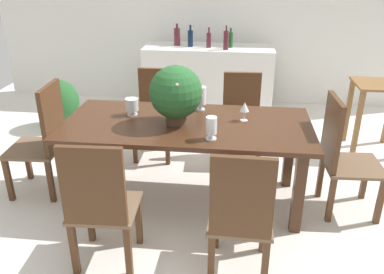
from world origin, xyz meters
TOP-DOWN VIEW (x-y plane):
  - ground_plane at (0.00, 0.00)m, footprint 7.04×7.04m
  - back_wall at (0.00, 2.60)m, footprint 6.40×0.10m
  - dining_table at (0.00, -0.25)m, footprint 2.09×0.97m
  - chair_near_left at (-0.47, -1.20)m, footprint 0.47×0.45m
  - chair_far_left at (-0.47, 0.70)m, footprint 0.43×0.48m
  - chair_far_right at (0.47, 0.69)m, footprint 0.45×0.43m
  - chair_near_right at (0.47, -1.20)m, footprint 0.43×0.48m
  - chair_head_end at (-1.29, -0.24)m, footprint 0.48×0.49m
  - chair_foot_end at (1.29, -0.25)m, footprint 0.49×0.48m
  - flower_centerpiece at (-0.09, -0.28)m, footprint 0.44×0.44m
  - crystal_vase_left at (-0.50, -0.12)m, footprint 0.11×0.11m
  - crystal_vase_center_near at (0.09, 0.07)m, footprint 0.10×0.10m
  - crystal_vase_right at (0.23, -0.56)m, footprint 0.09×0.09m
  - wine_glass at (0.48, -0.15)m, footprint 0.08×0.08m
  - kitchen_counter at (0.01, 2.02)m, footprint 1.74×0.61m
  - wine_bottle_dark at (0.29, 2.01)m, footprint 0.06×0.06m
  - wine_bottle_clear at (-0.24, 2.00)m, footprint 0.07×0.07m
  - wine_bottle_amber at (-0.43, 2.05)m, footprint 0.08×0.08m
  - wine_bottle_green at (0.24, 1.87)m, footprint 0.07×0.07m
  - wine_bottle_tall at (0.01, 1.97)m, footprint 0.06×0.06m
  - side_table at (1.95, 1.03)m, footprint 0.54×0.51m
  - potted_plant_floor at (-1.83, 1.26)m, footprint 0.49×0.49m

SIDE VIEW (x-z plane):
  - ground_plane at x=0.00m, z-range 0.00..0.00m
  - potted_plant_floor at x=-1.83m, z-range 0.02..0.64m
  - kitchen_counter at x=0.01m, z-range 0.00..0.93m
  - chair_far_left at x=-0.47m, z-range 0.04..0.98m
  - chair_far_right at x=0.47m, z-range 0.05..0.97m
  - chair_near_right at x=0.47m, z-range 0.04..1.03m
  - chair_near_left at x=-0.47m, z-range 0.04..1.04m
  - chair_foot_end at x=1.29m, z-range 0.04..1.06m
  - chair_head_end at x=-1.29m, z-range 0.04..1.08m
  - side_table at x=1.95m, z-range 0.17..0.96m
  - dining_table at x=0.00m, z-range 0.28..1.03m
  - crystal_vase_left at x=-0.50m, z-range 0.77..0.92m
  - crystal_vase_right at x=0.23m, z-range 0.77..0.95m
  - wine_glass at x=0.48m, z-range 0.79..0.96m
  - crystal_vase_center_near at x=0.09m, z-range 0.78..0.99m
  - flower_centerpiece at x=-0.09m, z-range 0.77..1.27m
  - wine_bottle_tall at x=0.01m, z-range 0.90..1.16m
  - wine_bottle_dark at x=0.29m, z-range 0.91..1.16m
  - wine_bottle_clear at x=-0.24m, z-range 0.90..1.19m
  - wine_bottle_amber at x=-0.43m, z-range 0.91..1.20m
  - wine_bottle_green at x=0.24m, z-range 0.90..1.21m
  - back_wall at x=0.00m, z-range 0.00..2.60m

